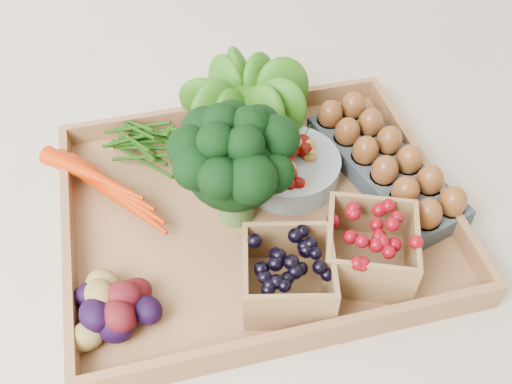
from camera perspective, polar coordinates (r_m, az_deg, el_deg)
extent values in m
plane|color=beige|center=(0.86, 0.00, -2.66)|extent=(4.00, 4.00, 0.00)
cube|color=#9C6A41|center=(0.86, 0.00, -2.34)|extent=(0.55, 0.45, 0.01)
sphere|color=#1B480B|center=(0.94, -0.98, 9.67)|extent=(0.14, 0.14, 0.14)
cylinder|color=#8C9EA5|center=(0.88, 3.36, 2.38)|extent=(0.16, 0.16, 0.04)
cube|color=#3D474E|center=(0.91, 12.65, 2.28)|extent=(0.17, 0.30, 0.03)
cube|color=black|center=(0.74, 3.21, -8.31)|extent=(0.14, 0.14, 0.08)
cube|color=#6B040D|center=(0.77, 11.29, -5.48)|extent=(0.15, 0.15, 0.08)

